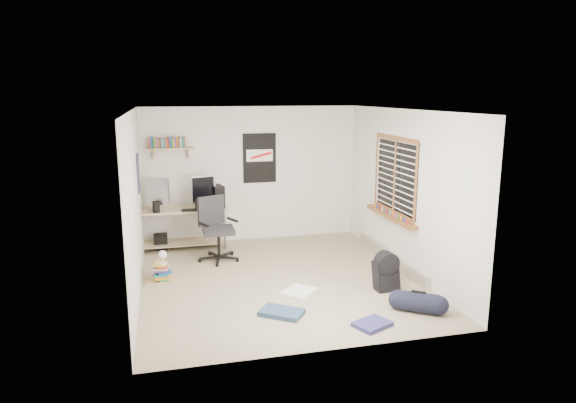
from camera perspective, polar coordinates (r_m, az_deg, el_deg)
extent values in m
cube|color=gray|center=(7.78, -1.04, -8.65)|extent=(4.00, 4.50, 0.01)
cube|color=white|center=(7.29, -1.12, 10.15)|extent=(4.00, 4.50, 0.01)
cube|color=silver|center=(9.61, -4.06, 3.05)|extent=(4.00, 0.01, 2.50)
cube|color=silver|center=(7.27, -16.68, -0.33)|extent=(0.01, 4.50, 2.50)
cube|color=silver|center=(8.11, 12.88, 1.11)|extent=(0.01, 4.50, 2.50)
cube|color=tan|center=(9.41, -11.79, -2.88)|extent=(1.63, 0.73, 0.74)
cube|color=#9E9EA2|center=(9.07, -14.28, 0.37)|extent=(0.43, 0.29, 0.47)
cube|color=#A4A3A8|center=(9.09, -9.34, 0.66)|extent=(0.45, 0.22, 0.48)
cube|color=black|center=(9.25, -7.87, 0.61)|extent=(0.24, 0.40, 0.39)
cube|color=black|center=(9.05, -10.36, -0.92)|extent=(0.45, 0.16, 0.02)
cube|color=black|center=(9.02, -14.44, -0.59)|extent=(0.13, 0.13, 0.19)
cube|color=black|center=(9.03, -9.95, -0.38)|extent=(0.11, 0.11, 0.19)
cube|color=#252528|center=(8.57, -7.73, -3.33)|extent=(0.92, 0.92, 1.07)
cube|color=tan|center=(9.30, -12.87, 5.77)|extent=(0.80, 0.22, 0.24)
cube|color=black|center=(9.57, -3.17, 4.84)|extent=(0.62, 0.03, 0.92)
cube|color=navy|center=(8.40, -16.29, 3.03)|extent=(0.02, 0.42, 0.60)
cube|color=brown|center=(8.32, 11.68, 2.83)|extent=(0.10, 1.50, 1.26)
cube|color=#B7B2A8|center=(8.63, 11.33, -6.12)|extent=(0.08, 2.50, 0.18)
cube|color=black|center=(7.47, 10.83, -8.09)|extent=(0.35, 0.29, 0.45)
cylinder|color=black|center=(6.84, 14.27, -10.72)|extent=(0.36, 0.36, 0.51)
cube|color=silver|center=(7.26, 1.22, -10.00)|extent=(0.60, 0.60, 0.04)
cube|color=navy|center=(6.60, -0.70, -12.22)|extent=(0.63, 0.58, 0.06)
cube|color=navy|center=(6.39, 9.34, -13.30)|extent=(0.51, 0.46, 0.05)
cube|color=brown|center=(7.93, -13.81, -7.43)|extent=(0.48, 0.41, 0.31)
cube|color=silver|center=(7.84, -13.74, -5.88)|extent=(0.21, 0.26, 0.22)
cube|color=black|center=(9.46, -13.95, -4.33)|extent=(0.24, 0.24, 0.26)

